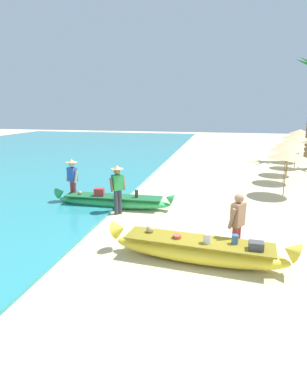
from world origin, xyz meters
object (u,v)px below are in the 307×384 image
object	(u,v)px
boat_green_midground	(113,201)
person_vendor_assistant	(72,178)
boat_yellow_foreground	(198,250)
person_vendor_hatted	(118,186)
person_tourist_customer	(237,222)

from	to	relation	value
boat_green_midground	person_vendor_assistant	distance (m)	1.84
boat_yellow_foreground	person_vendor_hatted	world-z (taller)	person_vendor_hatted
boat_yellow_foreground	person_vendor_assistant	distance (m)	6.35
boat_yellow_foreground	person_vendor_assistant	world-z (taller)	person_vendor_assistant
boat_yellow_foreground	person_vendor_assistant	bearing A→B (deg)	143.38
person_tourist_customer	person_vendor_assistant	bearing A→B (deg)	151.21
person_tourist_customer	person_vendor_assistant	distance (m)	6.79
boat_yellow_foreground	boat_green_midground	world-z (taller)	boat_yellow_foreground
boat_green_midground	person_vendor_assistant	bearing A→B (deg)	173.21
boat_green_midground	person_vendor_assistant	world-z (taller)	person_vendor_assistant
person_vendor_hatted	boat_green_midground	bearing A→B (deg)	122.51
boat_yellow_foreground	person_vendor_assistant	size ratio (longest dim) A/B	2.60
person_vendor_hatted	person_vendor_assistant	bearing A→B (deg)	157.89
person_vendor_hatted	person_tourist_customer	world-z (taller)	person_vendor_hatted
boat_green_midground	person_vendor_assistant	xyz separation A→B (m)	(-1.67, 0.20, 0.75)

